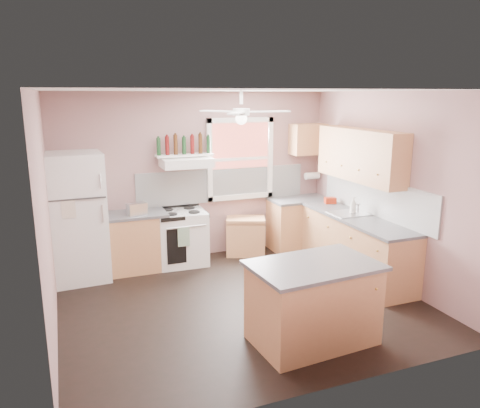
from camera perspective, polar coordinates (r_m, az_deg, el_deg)
name	(u,v)px	position (r m, az deg, el deg)	size (l,w,h in m)	color
floor	(241,302)	(6.25, 0.14, -11.90)	(4.50, 4.50, 0.00)	black
ceiling	(241,90)	(5.65, 0.16, 13.69)	(4.50, 4.50, 0.00)	white
wall_back	(196,176)	(7.69, -5.36, 3.43)	(4.50, 0.05, 2.70)	gray
wall_right	(391,189)	(6.94, 17.92, 1.77)	(0.05, 4.00, 2.70)	gray
wall_left	(44,219)	(5.43, -22.82, -1.74)	(0.05, 4.00, 2.70)	gray
backsplash_back	(223,185)	(7.82, -2.08, 2.33)	(2.90, 0.03, 0.55)	white
backsplash_right	(375,197)	(7.18, 16.09, 0.84)	(0.03, 2.60, 0.55)	white
window_view	(240,159)	(7.84, -0.02, 5.53)	(1.00, 0.02, 1.20)	brown
window_frame	(240,159)	(7.82, 0.06, 5.51)	(1.16, 0.07, 1.36)	white
refrigerator	(76,217)	(7.11, -19.31, -1.54)	(0.79, 0.77, 1.87)	white
base_cabinet_left	(137,243)	(7.38, -12.46, -4.61)	(0.90, 0.60, 0.86)	#B97B4D
counter_left	(135,214)	(7.26, -12.64, -1.23)	(0.92, 0.62, 0.04)	#4C4C4F
toaster	(137,209)	(7.11, -12.47, -0.61)	(0.28, 0.16, 0.18)	silver
stove	(181,238)	(7.51, -7.15, -4.09)	(0.76, 0.64, 0.86)	white
range_hood	(186,163)	(7.32, -6.55, 5.04)	(0.78, 0.50, 0.14)	white
bottle_shelf	(184,155)	(7.43, -6.81, 5.93)	(0.90, 0.26, 0.03)	white
cart	(246,236)	(7.91, 0.69, -3.92)	(0.64, 0.43, 0.64)	#B97B4D
base_cabinet_corner	(299,225)	(8.25, 7.20, -2.50)	(1.00, 0.60, 0.86)	#B97B4D
base_cabinet_right	(355,247)	(7.21, 13.89, -5.12)	(0.60, 2.20, 0.86)	#B97B4D
counter_corner	(300,199)	(8.14, 7.29, 0.55)	(1.02, 0.62, 0.04)	#4C4C4F
counter_right	(357,218)	(7.08, 14.03, -1.67)	(0.62, 2.22, 0.04)	#4C4C4F
sink	(349,214)	(7.24, 13.13, -1.18)	(0.55, 0.45, 0.03)	silver
faucet	(358,208)	(7.31, 14.20, -0.49)	(0.03, 0.03, 0.14)	silver
upper_cabinet_right	(360,155)	(7.15, 14.44, 5.81)	(0.33, 1.80, 0.76)	#B97B4D
upper_cabinet_corner	(308,139)	(8.19, 8.31, 7.83)	(0.60, 0.33, 0.52)	#B97B4D
paper_towel	(312,176)	(8.36, 8.78, 3.43)	(0.12, 0.12, 0.26)	white
island	(313,304)	(5.25, 8.87, -12.00)	(1.28, 0.81, 0.86)	#B97B4D
island_top	(314,265)	(5.08, 9.05, -7.41)	(1.35, 0.88, 0.04)	#4C4C4F
ceiling_fan_hub	(241,112)	(5.66, 0.16, 11.16)	(0.20, 0.20, 0.08)	white
soap_bottle	(353,205)	(7.23, 13.63, -0.16)	(0.10, 0.10, 0.25)	silver
red_caddy	(330,200)	(7.83, 10.94, 0.43)	(0.18, 0.12, 0.10)	#B6290F
wine_bottles	(184,145)	(7.41, -6.83, 7.15)	(0.86, 0.06, 0.31)	#143819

